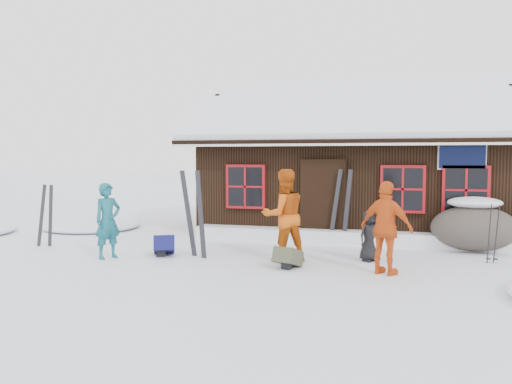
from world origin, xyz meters
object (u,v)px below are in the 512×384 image
Objects in this scene: backpack_olive at (288,260)px; skier_orange_right at (386,228)px; ski_pair_left at (46,217)px; skier_crouched at (369,236)px; skier_teal at (108,221)px; ski_poles at (493,235)px; boulder at (474,227)px; skier_orange_left at (284,215)px; backpack_blue at (164,248)px.

skier_orange_right is at bearing 12.85° from backpack_olive.
skier_crouched is at bearing 3.75° from ski_pair_left.
ski_poles is (7.66, 1.56, -0.22)m from skier_teal.
boulder is at bearing 96.68° from ski_poles.
backpack_olive is (-3.85, -1.50, -0.42)m from ski_poles.
skier_orange_left reaches higher than skier_orange_right.
backpack_olive is at bearing -5.73° from ski_pair_left.
ski_pair_left is (-2.17, 0.86, -0.08)m from skier_teal.
skier_crouched is 7.46m from ski_pair_left.
ski_pair_left is 3.23m from backpack_blue.
skier_crouched is 1.84m from backpack_olive.
boulder is (1.89, 2.86, -0.29)m from skier_orange_right.
skier_orange_left is at bearing 151.73° from skier_crouched.
skier_orange_left is 1.23× the size of ski_pair_left.
skier_crouched is 2.42m from ski_poles.
skier_orange_left reaches higher than skier_teal.
boulder is 3.22× the size of backpack_blue.
skier_teal is 8.03m from boulder.
skier_orange_right reaches higher than boulder.
boulder reaches higher than backpack_olive.
ski_poles is (2.38, 0.45, 0.05)m from skier_crouched.
skier_teal is at bearing 147.98° from skier_crouched.
backpack_blue is at bearing -31.08° from skier_orange_left.
ski_poles is 4.15m from backpack_olive.
skier_crouched is 0.56× the size of boulder.
skier_orange_left is 4.50m from boulder.
boulder is 1.23× the size of ski_pair_left.
boulder is 9.88m from ski_pair_left.
boulder is at bearing -5.81° from skier_crouched.
ski_pair_left is at bearing 97.41° from skier_teal.
boulder is 1.30m from ski_poles.
ski_poles is at bearing 5.91° from ski_pair_left.
ski_pair_left is (-5.78, 0.22, -0.23)m from skier_orange_left.
skier_orange_left is at bearing -50.92° from skier_teal.
skier_teal reaches higher than ski_pair_left.
skier_orange_left is 3.24× the size of backpack_blue.
skier_orange_right is 0.91× the size of boulder.
backpack_blue is 1.08× the size of backpack_olive.
ski_pair_left reaches higher than backpack_blue.
skier_orange_left reaches higher than boulder.
skier_orange_right is at bearing -32.42° from backpack_blue.
boulder is (2.23, 1.75, 0.03)m from skier_crouched.
skier_orange_left reaches higher than ski_poles.
ski_pair_left is 2.63× the size of backpack_blue.
backpack_olive is (-1.80, 0.07, -0.70)m from skier_orange_right.
backpack_olive is at bearing 77.01° from skier_orange_left.
skier_orange_left is at bearing 124.66° from backpack_olive.
backpack_olive is at bearing -60.01° from skier_teal.
skier_teal reaches higher than boulder.
boulder reaches higher than skier_crouched.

